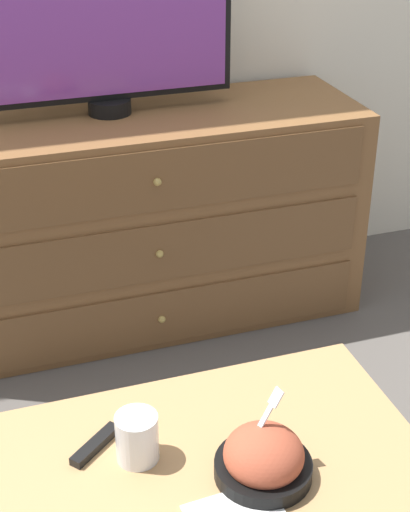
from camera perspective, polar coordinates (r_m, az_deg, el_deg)
ground_plane at (r=2.97m, az=-8.30°, el=-1.77°), size 12.00×12.00×0.00m
dresser at (r=2.59m, az=-4.73°, el=2.60°), size 1.43×0.49×0.71m
tv at (r=2.42m, az=-7.31°, el=16.10°), size 0.78×0.13×0.50m
coffee_table at (r=1.62m, az=-0.48°, el=-16.65°), size 0.93×0.60×0.39m
takeout_bowl at (r=1.56m, az=4.28°, el=-14.49°), size 0.19×0.19×0.17m
drink_cup at (r=1.59m, az=-4.95°, el=-13.19°), size 0.09×0.09×0.10m
remote_control at (r=1.64m, az=-7.98°, el=-13.44°), size 0.12×0.10×0.02m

